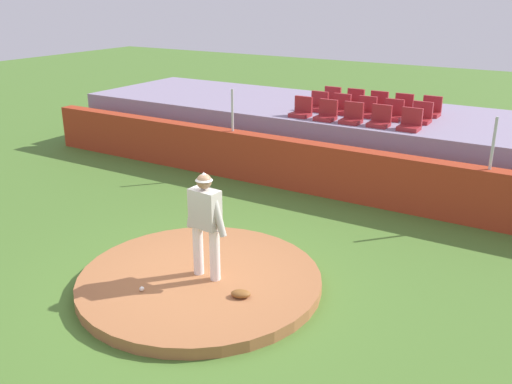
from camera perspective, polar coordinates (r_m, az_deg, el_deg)
The scene contains 24 objects.
ground_plane at distance 9.31m, azimuth -5.71°, elevation -9.47°, with size 60.00×60.00×0.00m, color #49712A.
pitchers_mound at distance 9.26m, azimuth -5.73°, elevation -8.97°, with size 3.95×3.95×0.19m, color #A0623A.
pitcher at distance 8.74m, azimuth -5.21°, elevation -2.61°, with size 0.80×0.29×1.77m.
baseball at distance 8.89m, azimuth -11.58°, elevation -9.66°, with size 0.07×0.07×0.07m, color white.
fielding_glove at distance 8.55m, azimuth -1.57°, elevation -10.35°, with size 0.30×0.20×0.11m, color brown.
brick_barrier at distance 13.06m, azimuth 7.47°, elevation 2.17°, with size 17.57×0.40×1.21m, color #A3341B.
fence_post_left at distance 14.03m, azimuth -2.42°, elevation 8.34°, with size 0.06×0.06×1.06m, color silver.
fence_post_right at distance 11.86m, azimuth 23.09°, elevation 4.59°, with size 0.06×0.06×1.06m, color silver.
bleacher_platform at distance 15.58m, azimuth 11.84°, elevation 5.36°, with size 17.31×4.20×1.49m, color gray.
stadium_chair_0 at distance 14.53m, azimuth 4.68°, elevation 8.32°, with size 0.48×0.44×0.50m.
stadium_chair_1 at distance 14.19m, azimuth 7.22°, elevation 7.95°, with size 0.48×0.44×0.50m.
stadium_chair_2 at distance 13.94m, azimuth 9.79°, elevation 7.60°, with size 0.48×0.44×0.50m.
stadium_chair_3 at distance 13.73m, azimuth 12.54°, elevation 7.23°, with size 0.48×0.44×0.50m.
stadium_chair_4 at distance 13.53m, azimuth 15.47°, elevation 6.80°, with size 0.48×0.44×0.50m.
stadium_chair_5 at distance 15.31m, azimuth 6.36°, elevation 8.86°, with size 0.48×0.44×0.50m.
stadium_chair_6 at distance 15.03m, azimuth 8.62°, elevation 8.55°, with size 0.48×0.44×0.50m.
stadium_chair_7 at distance 14.78m, azimuth 11.17°, elevation 8.21°, with size 0.48×0.44×0.50m.
stadium_chair_8 at distance 14.52m, azimuth 13.78°, elevation 7.81°, with size 0.48×0.44×0.50m.
stadium_chair_9 at distance 14.37m, azimuth 16.52°, elevation 7.44°, with size 0.48×0.44×0.50m.
stadium_chair_10 at distance 16.10m, azimuth 7.68°, elevation 9.35°, with size 0.48×0.44×0.50m.
stadium_chair_11 at distance 15.85m, azimuth 10.00°, elevation 9.06°, with size 0.48×0.44×0.50m.
stadium_chair_12 at distance 15.59m, azimuth 12.33°, elevation 8.73°, with size 0.48×0.44×0.50m.
stadium_chair_13 at distance 15.37m, azimuth 14.75°, elevation 8.37°, with size 0.48×0.44×0.50m.
stadium_chair_14 at distance 15.22m, azimuth 17.43°, elevation 8.01°, with size 0.48×0.44×0.50m.
Camera 1 is at (4.98, -6.41, 4.55)m, focal length 39.16 mm.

